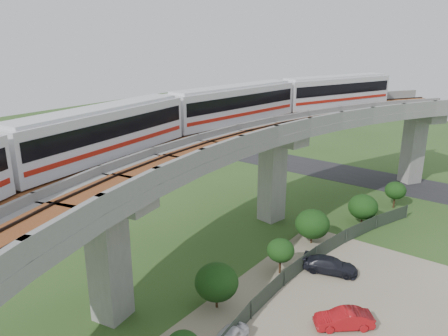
{
  "coord_description": "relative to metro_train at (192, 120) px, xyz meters",
  "views": [
    {
      "loc": [
        22.72,
        -26.36,
        18.8
      ],
      "look_at": [
        0.64,
        2.6,
        7.5
      ],
      "focal_mm": 35.0,
      "sensor_mm": 36.0,
      "label": 1
    }
  ],
  "objects": [
    {
      "name": "ground",
      "position": [
        -0.36,
        1.21,
        -12.31
      ],
      "size": [
        160.0,
        160.0,
        0.0
      ],
      "primitive_type": "plane",
      "color": "#304E1F",
      "rests_on": "ground"
    },
    {
      "name": "tree_3",
      "position": [
        6.86,
        2.68,
        -10.24
      ],
      "size": [
        2.24,
        2.24,
        3.03
      ],
      "color": "#382314",
      "rests_on": "ground"
    },
    {
      "name": "asphalt_road",
      "position": [
        -0.36,
        31.21,
        -12.29
      ],
      "size": [
        60.0,
        8.0,
        0.03
      ],
      "primitive_type": "cube",
      "color": "#232326",
      "rests_on": "ground"
    },
    {
      "name": "fence",
      "position": [
        9.39,
        1.21,
        -11.56
      ],
      "size": [
        3.87,
        38.73,
        1.5
      ],
      "color": "#2D382D",
      "rests_on": "ground"
    },
    {
      "name": "tree_0",
      "position": [
        9.92,
        22.64,
        -10.26
      ],
      "size": [
        2.29,
        2.29,
        3.03
      ],
      "color": "#382314",
      "rests_on": "ground"
    },
    {
      "name": "tree_1",
      "position": [
        8.66,
        16.13,
        -10.39
      ],
      "size": [
        2.97,
        2.97,
        3.18
      ],
      "color": "#382314",
      "rests_on": "ground"
    },
    {
      "name": "tree_4",
      "position": [
        5.66,
        -4.11,
        -10.23
      ],
      "size": [
        3.11,
        3.11,
        3.41
      ],
      "color": "#382314",
      "rests_on": "ground"
    },
    {
      "name": "viaduct",
      "position": [
        3.48,
        1.21,
        -3.26
      ],
      "size": [
        19.58,
        73.98,
        11.4
      ],
      "color": "#99968E",
      "rests_on": "ground"
    },
    {
      "name": "dirt_lot",
      "position": [
        13.64,
        -0.79,
        -12.29
      ],
      "size": [
        18.0,
        26.0,
        0.04
      ],
      "primitive_type": "cube",
      "color": "gray",
      "rests_on": "ground"
    },
    {
      "name": "metro_train",
      "position": [
        0.0,
        0.0,
        0.0
      ],
      "size": [
        11.3,
        61.34,
        3.64
      ],
      "color": "silver",
      "rests_on": "ground"
    },
    {
      "name": "tree_2",
      "position": [
        6.5,
        9.09,
        -10.35
      ],
      "size": [
        3.17,
        3.17,
        3.31
      ],
      "color": "#382314",
      "rests_on": "ground"
    },
    {
      "name": "car_dark",
      "position": [
        10.08,
        5.26,
        -11.63
      ],
      "size": [
        4.73,
        3.01,
        1.28
      ],
      "primitive_type": "imported",
      "rotation": [
        0.0,
        0.0,
        1.87
      ],
      "color": "black",
      "rests_on": "dirt_lot"
    },
    {
      "name": "car_red",
      "position": [
        13.75,
        -0.76,
        -11.63
      ],
      "size": [
        3.8,
        3.56,
        1.27
      ],
      "primitive_type": "imported",
      "rotation": [
        0.0,
        0.0,
        -0.85
      ],
      "color": "#9E0E13",
      "rests_on": "dirt_lot"
    }
  ]
}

